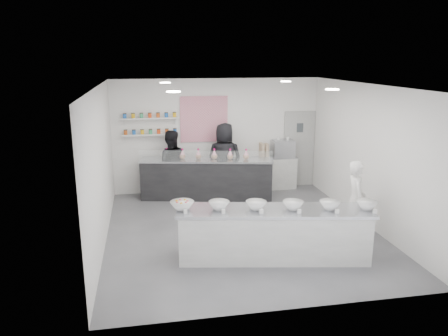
# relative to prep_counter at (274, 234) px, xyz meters

# --- Properties ---
(floor) EXTENTS (6.00, 6.00, 0.00)m
(floor) POSITION_rel_prep_counter_xyz_m (-0.29, 1.36, -0.47)
(floor) COLOR #515156
(floor) RESTS_ON ground
(ceiling) EXTENTS (6.00, 6.00, 0.00)m
(ceiling) POSITION_rel_prep_counter_xyz_m (-0.29, 1.36, 2.53)
(ceiling) COLOR white
(ceiling) RESTS_ON floor
(back_wall) EXTENTS (5.50, 0.00, 5.50)m
(back_wall) POSITION_rel_prep_counter_xyz_m (-0.29, 4.36, 1.03)
(back_wall) COLOR white
(back_wall) RESTS_ON floor
(left_wall) EXTENTS (0.00, 6.00, 6.00)m
(left_wall) POSITION_rel_prep_counter_xyz_m (-3.04, 1.36, 1.03)
(left_wall) COLOR white
(left_wall) RESTS_ON floor
(right_wall) EXTENTS (0.00, 6.00, 6.00)m
(right_wall) POSITION_rel_prep_counter_xyz_m (2.46, 1.36, 1.03)
(right_wall) COLOR white
(right_wall) RESTS_ON floor
(back_door) EXTENTS (0.88, 0.04, 2.10)m
(back_door) POSITION_rel_prep_counter_xyz_m (2.01, 4.33, 0.58)
(back_door) COLOR #9C9C99
(back_door) RESTS_ON floor
(pattern_panel) EXTENTS (1.25, 0.03, 1.20)m
(pattern_panel) POSITION_rel_prep_counter_xyz_m (-0.64, 4.34, 1.48)
(pattern_panel) COLOR #CC2653
(pattern_panel) RESTS_ON back_wall
(jar_shelf_lower) EXTENTS (1.45, 0.22, 0.04)m
(jar_shelf_lower) POSITION_rel_prep_counter_xyz_m (-2.04, 4.26, 1.13)
(jar_shelf_lower) COLOR silver
(jar_shelf_lower) RESTS_ON back_wall
(jar_shelf_upper) EXTENTS (1.45, 0.22, 0.04)m
(jar_shelf_upper) POSITION_rel_prep_counter_xyz_m (-2.04, 4.26, 1.55)
(jar_shelf_upper) COLOR silver
(jar_shelf_upper) RESTS_ON back_wall
(preserve_jars) EXTENTS (1.45, 0.10, 0.56)m
(preserve_jars) POSITION_rel_prep_counter_xyz_m (-2.04, 4.24, 1.41)
(preserve_jars) COLOR #C25219
(preserve_jars) RESTS_ON jar_shelf_lower
(downlight_0) EXTENTS (0.24, 0.24, 0.02)m
(downlight_0) POSITION_rel_prep_counter_xyz_m (-1.69, 0.36, 2.51)
(downlight_0) COLOR white
(downlight_0) RESTS_ON ceiling
(downlight_1) EXTENTS (0.24, 0.24, 0.02)m
(downlight_1) POSITION_rel_prep_counter_xyz_m (1.11, 0.36, 2.51)
(downlight_1) COLOR white
(downlight_1) RESTS_ON ceiling
(downlight_2) EXTENTS (0.24, 0.24, 0.02)m
(downlight_2) POSITION_rel_prep_counter_xyz_m (-1.69, 2.96, 2.51)
(downlight_2) COLOR white
(downlight_2) RESTS_ON ceiling
(downlight_3) EXTENTS (0.24, 0.24, 0.02)m
(downlight_3) POSITION_rel_prep_counter_xyz_m (1.11, 2.96, 2.51)
(downlight_3) COLOR white
(downlight_3) RESTS_ON ceiling
(prep_counter) EXTENTS (3.52, 1.38, 0.94)m
(prep_counter) POSITION_rel_prep_counter_xyz_m (0.00, 0.00, 0.00)
(prep_counter) COLOR #B7B8B2
(prep_counter) RESTS_ON floor
(back_bar) EXTENTS (3.40, 1.30, 1.04)m
(back_bar) POSITION_rel_prep_counter_xyz_m (-0.69, 3.63, 0.05)
(back_bar) COLOR black
(back_bar) RESTS_ON floor
(sneeze_guard) EXTENTS (3.22, 0.71, 0.28)m
(sneeze_guard) POSITION_rel_prep_counter_xyz_m (-0.75, 3.34, 0.71)
(sneeze_guard) COLOR white
(sneeze_guard) RESTS_ON back_bar
(espresso_ledge) EXTENTS (1.21, 0.38, 0.90)m
(espresso_ledge) POSITION_rel_prep_counter_xyz_m (1.26, 4.14, -0.02)
(espresso_ledge) COLOR #B7B8B2
(espresso_ledge) RESTS_ON floor
(espresso_machine) EXTENTS (0.59, 0.41, 0.45)m
(espresso_machine) POSITION_rel_prep_counter_xyz_m (1.49, 4.14, 0.65)
(espresso_machine) COLOR #93969E
(espresso_machine) RESTS_ON espresso_ledge
(cup_stacks) EXTENTS (0.28, 0.24, 0.38)m
(cup_stacks) POSITION_rel_prep_counter_xyz_m (0.97, 4.14, 0.62)
(cup_stacks) COLOR tan
(cup_stacks) RESTS_ON espresso_ledge
(prep_bowls) EXTENTS (3.64, 1.10, 0.15)m
(prep_bowls) POSITION_rel_prep_counter_xyz_m (0.00, 0.00, 0.54)
(prep_bowls) COLOR white
(prep_bowls) RESTS_ON prep_counter
(label_cards) EXTENTS (3.31, 0.04, 0.07)m
(label_cards) POSITION_rel_prep_counter_xyz_m (0.09, -0.50, 0.50)
(label_cards) COLOR white
(label_cards) RESTS_ON prep_counter
(cookie_bags) EXTENTS (2.13, 0.60, 0.27)m
(cookie_bags) POSITION_rel_prep_counter_xyz_m (-0.69, 3.63, 0.70)
(cookie_bags) COLOR pink
(cookie_bags) RESTS_ON back_bar
(woman_prep) EXTENTS (0.49, 0.65, 1.59)m
(woman_prep) POSITION_rel_prep_counter_xyz_m (1.85, 0.60, 0.33)
(woman_prep) COLOR white
(woman_prep) RESTS_ON floor
(staff_left) EXTENTS (0.93, 0.77, 1.74)m
(staff_left) POSITION_rel_prep_counter_xyz_m (-1.56, 3.96, 0.40)
(staff_left) COLOR black
(staff_left) RESTS_ON floor
(staff_right) EXTENTS (1.06, 0.84, 1.91)m
(staff_right) POSITION_rel_prep_counter_xyz_m (-0.17, 3.88, 0.49)
(staff_right) COLOR black
(staff_right) RESTS_ON floor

